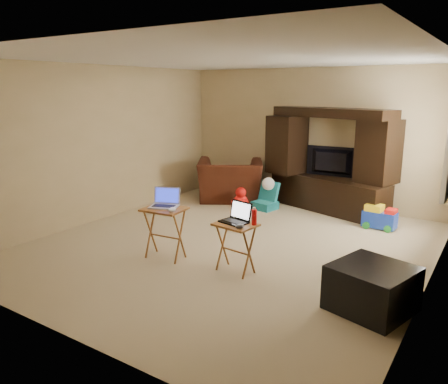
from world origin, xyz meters
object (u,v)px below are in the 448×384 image
Objects in this scene: plush_toy at (241,198)px; mouse_right at (240,226)px; television at (330,162)px; laptop_right at (234,213)px; entertainment_center at (329,160)px; ottoman at (372,288)px; recliner at (230,180)px; laptop_left at (164,198)px; tray_table_left at (165,233)px; water_bottle at (254,217)px; mouse_left at (172,210)px; tray_table_right at (235,248)px; push_toy at (380,217)px; child_rocker at (265,196)px.

plush_toy is 3.00m from mouse_right.
laptop_right is (0.00, -3.24, -0.15)m from television.
ottoman is (1.64, -3.24, -0.68)m from entertainment_center.
mouse_right is at bearing -59.35° from plush_toy.
laptop_left is (0.88, -2.96, 0.39)m from recliner.
tray_table_left reaches higher than mouse_right.
television is at bearing 160.83° from recliner.
television is at bearing 94.34° from water_bottle.
tray_table_right is at bearing 13.24° from mouse_left.
television reaches higher than push_toy.
tray_table_left is at bearing -160.33° from laptop_right.
push_toy is 1.45× the size of laptop_left.
child_rocker is 3.75m from ottoman.
recliner is 3.51m from water_bottle.
television is at bearing 77.68° from mouse_left.
laptop_left is at bearing -172.17° from water_bottle.
television is at bearing 52.32° from laptop_left.
laptop_right is at bearing -165.96° from water_bottle.
television reaches higher than laptop_left.
water_bottle reaches higher than tray_table_right.
laptop_right is at bearing -60.91° from plush_toy.
entertainment_center reaches higher than mouse_left.
laptop_left is 0.26m from mouse_left.
child_rocker is at bearing 121.52° from laptop_right.
tray_table_right is (1.89, -2.88, -0.09)m from recliner.
entertainment_center reaches higher than child_rocker.
laptop_left is (-1.02, -0.09, 0.48)m from tray_table_right.
plush_toy reaches higher than push_toy.
laptop_right is (0.98, 0.11, -0.06)m from laptop_left.
push_toy is at bearing -10.72° from entertainment_center.
laptop_left is 2.85× the size of mouse_right.
mouse_right reaches higher than push_toy.
tray_table_right is (-1.60, 0.05, 0.07)m from ottoman.
laptop_right is at bearing -73.12° from entertainment_center.
entertainment_center reaches higher than mouse_right.
mouse_left is at bearing -45.92° from laptop_left.
recliner reaches higher than tray_table_left.
recliner is 0.93m from child_rocker.
laptop_left is (-0.03, 0.03, 0.45)m from tray_table_left.
tray_table_left is (0.40, -2.55, 0.13)m from plush_toy.
entertainment_center reaches higher than tray_table_right.
laptop_right is 1.70× the size of water_bottle.
mouse_left is (-0.75, -3.45, -0.18)m from television.
push_toy is (1.06, -0.62, -0.68)m from television.
entertainment_center is 3.18m from laptop_right.
television is 3.31m from tray_table_right.
tray_table_right is at bearing -158.20° from water_bottle.
tray_table_right is (0.04, -3.26, -0.57)m from television.
push_toy is at bearing 72.39° from water_bottle.
plush_toy is 2.81m from laptop_right.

